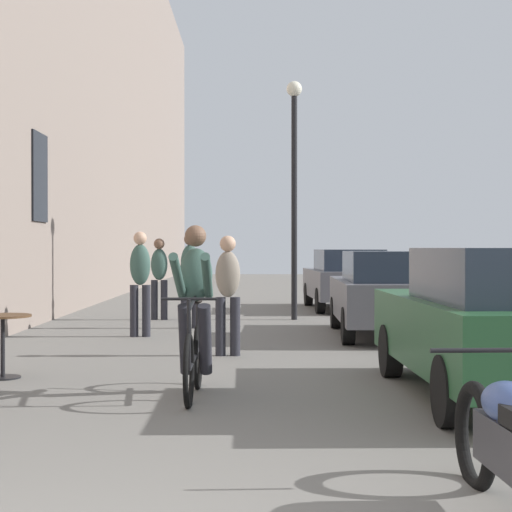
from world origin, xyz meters
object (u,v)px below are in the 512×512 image
Objects in this scene: parked_car_third at (346,278)px; pedestrian_far at (190,275)px; parked_car_second at (388,292)px; cyclist_on_bicycle at (195,314)px; cafe_table_far at (3,332)px; parked_car_nearest at (498,321)px; pedestrian_mid at (140,277)px; pedestrian_near at (228,288)px; street_lamp at (294,169)px; pedestrian_furthest at (159,274)px.

pedestrian_far is at bearing -126.14° from parked_car_third.
parked_car_second is at bearing -23.68° from pedestrian_far.
cyclist_on_bicycle is 0.43× the size of parked_car_second.
cafe_table_far is 0.41× the size of cyclist_on_bicycle.
parked_car_nearest is at bearing -6.11° from cyclist_on_bicycle.
parked_car_nearest is at bearing -54.18° from pedestrian_mid.
pedestrian_far is 5.76m from parked_car_third.
pedestrian_mid is at bearing 77.84° from cafe_table_far.
street_lamp reaches higher than pedestrian_near.
pedestrian_mid is (-1.53, 2.49, 0.06)m from pedestrian_near.
pedestrian_near is 3.59m from parked_car_second.
cyclist_on_bicycle is at bearing -25.70° from cafe_table_far.
parked_car_nearest is 1.02× the size of parked_car_third.
pedestrian_near reaches higher than parked_car_third.
street_lamp is 1.21× the size of parked_car_second.
pedestrian_furthest is at bearing 90.77° from pedestrian_mid.
pedestrian_far is 1.99m from pedestrian_furthest.
pedestrian_far is (-0.81, 3.96, 0.06)m from pedestrian_near.
cafe_table_far is at bearing -138.64° from parked_car_second.
pedestrian_near is at bearing 38.69° from cafe_table_far.
pedestrian_far is at bearing 63.95° from pedestrian_mid.
cafe_table_far is 3.22m from pedestrian_near.
street_lamp reaches higher than cafe_table_far.
pedestrian_furthest is (-1.33, 8.88, 0.13)m from cyclist_on_bicycle.
cyclist_on_bicycle is 2.99m from parked_car_nearest.
pedestrian_mid is 4.79m from street_lamp.
parked_car_second is (4.12, -0.01, -0.25)m from pedestrian_mid.
pedestrian_mid reaches higher than parked_car_third.
pedestrian_furthest is 10.15m from parked_car_nearest.
cafe_table_far is 0.18× the size of parked_car_third.
cafe_table_far is 7.86m from pedestrian_furthest.
cafe_table_far is 0.44× the size of pedestrian_near.
cyclist_on_bicycle is 7.07m from pedestrian_far.
cafe_table_far is 0.17× the size of parked_car_nearest.
parked_car_second is at bearing -0.19° from pedestrian_mid.
parked_car_second is at bearing -67.43° from street_lamp.
cafe_table_far is 0.15× the size of street_lamp.
street_lamp reaches higher than pedestrian_far.
pedestrian_far is at bearing -67.33° from pedestrian_furthest.
street_lamp is at bearing 80.74° from cyclist_on_bicycle.
pedestrian_near is 0.41× the size of parked_car_second.
pedestrian_mid reaches higher than parked_car_nearest.
parked_car_second is 0.99× the size of parked_car_third.
pedestrian_far is 3.71m from parked_car_second.
cyclist_on_bicycle is at bearing -94.59° from pedestrian_near.
street_lamp is 9.62m from parked_car_nearest.
pedestrian_near is (0.25, 3.08, 0.12)m from cyclist_on_bicycle.
cafe_table_far is at bearing -141.31° from pedestrian_near.
street_lamp is 1.17× the size of parked_car_nearest.
parked_car_nearest is 1.03× the size of parked_car_second.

